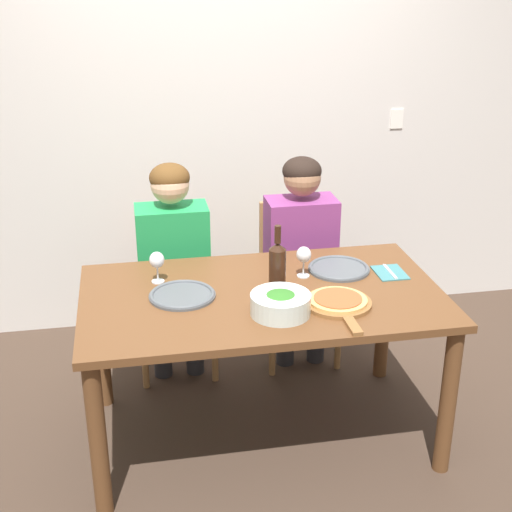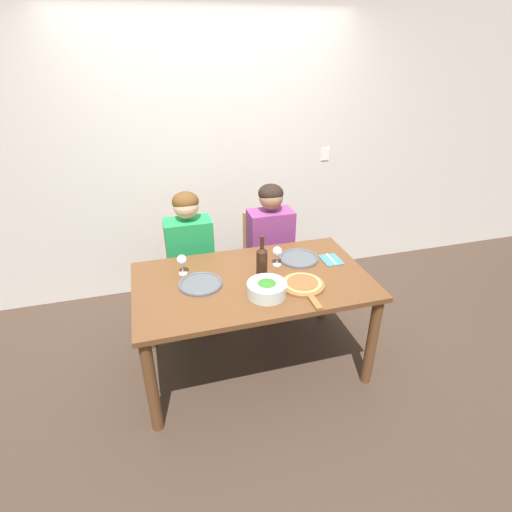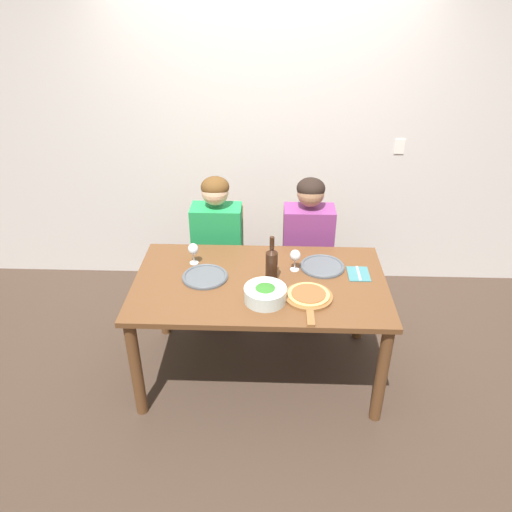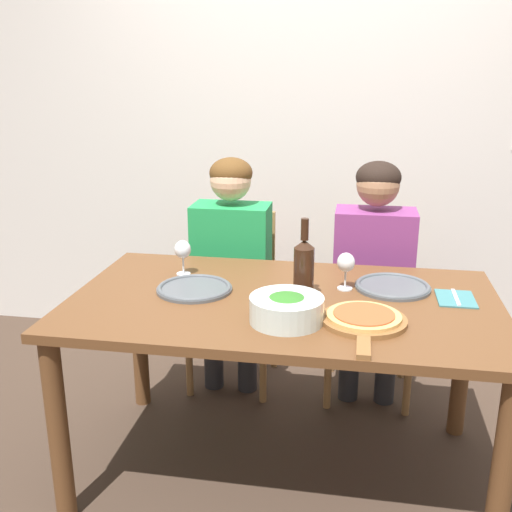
% 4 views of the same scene
% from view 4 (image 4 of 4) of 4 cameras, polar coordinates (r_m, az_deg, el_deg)
% --- Properties ---
extents(ground_plane, '(40.00, 40.00, 0.00)m').
position_cam_4_polar(ground_plane, '(2.67, 2.41, -19.59)').
color(ground_plane, '#3D2D23').
extents(back_wall, '(10.00, 0.06, 2.70)m').
position_cam_4_polar(back_wall, '(3.47, 5.66, 13.06)').
color(back_wall, silver).
rests_on(back_wall, ground).
extents(dining_table, '(1.63, 0.94, 0.77)m').
position_cam_4_polar(dining_table, '(2.33, 2.61, -6.47)').
color(dining_table, brown).
rests_on(dining_table, ground).
extents(chair_left, '(0.42, 0.42, 0.89)m').
position_cam_4_polar(chair_left, '(3.17, -1.93, -3.49)').
color(chair_left, '#9E7042').
rests_on(chair_left, ground).
extents(chair_right, '(0.42, 0.42, 0.89)m').
position_cam_4_polar(chair_right, '(3.11, 10.84, -4.21)').
color(chair_right, '#9E7042').
rests_on(chair_right, ground).
extents(person_woman, '(0.47, 0.51, 1.20)m').
position_cam_4_polar(person_woman, '(2.99, -2.41, 0.12)').
color(person_woman, '#28282D').
rests_on(person_woman, ground).
extents(person_man, '(0.47, 0.51, 1.20)m').
position_cam_4_polar(person_man, '(2.93, 11.12, -0.57)').
color(person_man, '#28282D').
rests_on(person_man, ground).
extents(wine_bottle, '(0.08, 0.08, 0.31)m').
position_cam_4_polar(wine_bottle, '(2.26, 4.57, -1.10)').
color(wine_bottle, black).
rests_on(wine_bottle, dining_table).
extents(broccoli_bowl, '(0.26, 0.26, 0.10)m').
position_cam_4_polar(broccoli_bowl, '(2.07, 2.93, -5.05)').
color(broccoli_bowl, silver).
rests_on(broccoli_bowl, dining_table).
extents(dinner_plate_left, '(0.30, 0.30, 0.02)m').
position_cam_4_polar(dinner_plate_left, '(2.38, -5.88, -3.07)').
color(dinner_plate_left, '#4C5156').
rests_on(dinner_plate_left, dining_table).
extents(dinner_plate_right, '(0.30, 0.30, 0.02)m').
position_cam_4_polar(dinner_plate_right, '(2.45, 12.89, -2.83)').
color(dinner_plate_right, '#4C5156').
rests_on(dinner_plate_right, dining_table).
extents(pizza_on_board, '(0.30, 0.44, 0.04)m').
position_cam_4_polar(pizza_on_board, '(2.10, 10.23, -5.96)').
color(pizza_on_board, brown).
rests_on(pizza_on_board, dining_table).
extents(wine_glass_left, '(0.07, 0.07, 0.15)m').
position_cam_4_polar(wine_glass_left, '(2.54, -6.99, 0.47)').
color(wine_glass_left, silver).
rests_on(wine_glass_left, dining_table).
extents(wine_glass_right, '(0.07, 0.07, 0.15)m').
position_cam_4_polar(wine_glass_right, '(2.38, 8.56, -0.78)').
color(wine_glass_right, silver).
rests_on(wine_glass_right, dining_table).
extents(fork_on_napkin, '(0.14, 0.18, 0.01)m').
position_cam_4_polar(fork_on_napkin, '(2.41, 18.48, -3.86)').
color(fork_on_napkin, '#387075').
rests_on(fork_on_napkin, dining_table).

